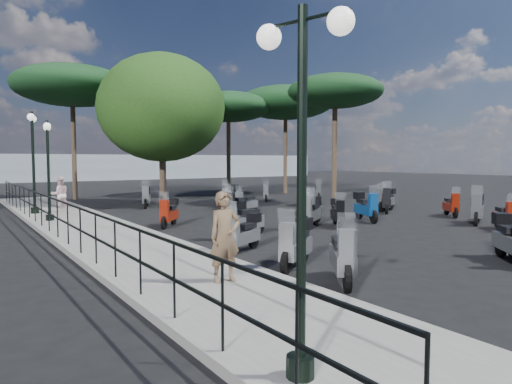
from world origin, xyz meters
TOP-DOWN VIEW (x-y plane):
  - ground at (0.00, 0.00)m, footprint 120.00×120.00m
  - sidewalk at (-6.50, 3.00)m, footprint 3.00×30.00m
  - railing at (-7.80, 2.80)m, footprint 0.04×26.04m
  - lamp_post_0 at (-7.46, -8.47)m, footprint 0.49×1.08m
  - lamp_post_1 at (-7.31, 6.19)m, footprint 0.39×1.07m
  - lamp_post_2 at (-7.41, 8.96)m, footprint 0.50×1.23m
  - woman at (-6.22, -4.80)m, footprint 0.64×0.45m
  - pedestrian_far at (-6.44, 8.84)m, footprint 0.77×0.62m
  - scooter_0 at (-4.13, -5.75)m, footprint 1.21×1.51m
  - scooter_1 at (-4.08, -4.25)m, footprint 1.54×1.09m
  - scooter_2 at (-4.08, -2.10)m, footprint 1.47×0.91m
  - scooter_3 at (-2.96, -0.27)m, footprint 1.84×0.72m
  - scooter_4 at (-3.89, 3.14)m, footprint 1.17×1.34m
  - scooter_5 at (-2.17, 9.96)m, footprint 0.95×1.66m
  - scooter_8 at (1.17, -0.17)m, footprint 1.06×1.38m
  - scooter_9 at (0.83, 0.72)m, footprint 1.52×1.10m
  - scooter_10 at (-0.11, 4.66)m, footprint 1.49×0.92m
  - scooter_11 at (1.16, 7.67)m, footprint 1.06×1.29m
  - scooter_13 at (0.44, -6.65)m, footprint 1.35×1.45m
  - scooter_14 at (0.21, 0.17)m, footprint 1.53×1.14m
  - scooter_15 at (2.86, 3.36)m, footprint 1.33×0.96m
  - scooter_16 at (0.58, 5.00)m, footprint 1.55×0.74m
  - scooter_17 at (2.19, 9.05)m, footprint 1.48×1.13m
  - scooter_19 at (5.96, -2.64)m, footprint 1.71×1.06m
  - scooter_20 at (5.27, -4.02)m, footprint 1.17×1.28m
  - scooter_21 at (3.08, 0.23)m, footprint 0.94×1.73m
  - scooter_22 at (4.89, 6.40)m, footprint 1.07×1.24m
  - scooter_23 at (4.83, 9.41)m, footprint 1.01×1.28m
  - scooter_26 at (7.16, -0.81)m, footprint 1.13×1.30m
  - scooter_27 at (6.66, 2.21)m, footprint 1.64×0.79m
  - scooter_28 at (6.09, 1.77)m, footprint 1.46×1.39m
  - scooter_29 at (8.22, 8.74)m, footprint 1.04×1.29m
  - scooter_30 at (0.70, 6.67)m, footprint 1.06×1.29m
  - broadleaf_tree at (-0.72, 11.29)m, footprint 6.80×6.80m
  - pine_0 at (5.41, 14.61)m, footprint 5.74×5.74m
  - pine_1 at (9.70, 13.89)m, footprint 6.79×6.79m
  - pine_2 at (-4.04, 16.87)m, footprint 6.88×6.88m
  - pine_3 at (7.42, 6.52)m, footprint 5.25×5.25m
  - distant_hills at (0.00, 45.00)m, footprint 70.00×8.00m

SIDE VIEW (x-z plane):
  - ground at x=0.00m, z-range 0.00..0.00m
  - sidewalk at x=-6.50m, z-range 0.00..0.15m
  - scooter_23 at x=4.83m, z-range -0.19..1.03m
  - scooter_15 at x=2.86m, z-range -0.19..1.04m
  - scooter_22 at x=4.89m, z-range -0.19..1.04m
  - scooter_29 at x=8.22m, z-range -0.19..1.05m
  - scooter_11 at x=1.16m, z-range -0.19..1.06m
  - scooter_30 at x=0.70m, z-range -0.19..1.06m
  - scooter_16 at x=0.58m, z-range -0.19..1.08m
  - scooter_26 at x=7.16m, z-range -0.20..1.10m
  - scooter_20 at x=5.27m, z-range -0.20..1.10m
  - scooter_10 at x=-0.11m, z-range -0.20..1.11m
  - scooter_2 at x=-4.08m, z-range -0.16..1.11m
  - scooter_8 at x=1.17m, z-range -0.16..1.11m
  - scooter_9 at x=0.83m, z-range -0.21..1.19m
  - scooter_4 at x=-3.89m, z-range -0.16..1.13m
  - scooter_0 at x=-4.13m, z-range -0.22..1.23m
  - scooter_27 at x=6.66m, z-range -0.17..1.18m
  - scooter_17 at x=2.19m, z-range -0.17..1.19m
  - scooter_3 at x=-2.96m, z-range -0.23..1.25m
  - scooter_1 at x=-4.08m, z-range -0.17..1.21m
  - scooter_14 at x=0.21m, z-range -0.17..1.23m
  - scooter_5 at x=-2.17m, z-range -0.17..1.24m
  - scooter_13 at x=0.44m, z-range -0.18..1.26m
  - scooter_21 at x=3.08m, z-range -0.18..1.27m
  - scooter_28 at x=6.09m, z-range -0.18..1.28m
  - scooter_19 at x=5.96m, z-range -0.18..1.30m
  - railing at x=-7.80m, z-range 0.35..1.45m
  - pedestrian_far at x=-6.44m, z-range 0.15..1.68m
  - woman at x=-6.22m, z-range 0.15..1.82m
  - distant_hills at x=0.00m, z-range 0.00..3.00m
  - lamp_post_1 at x=-7.31m, z-range 0.41..4.09m
  - lamp_post_0 at x=-7.46m, z-range 0.41..4.17m
  - lamp_post_2 at x=-7.41m, z-range 0.45..4.69m
  - broadleaf_tree at x=-0.72m, z-range 1.14..9.20m
  - pine_0 at x=5.41m, z-range 2.44..9.38m
  - pine_3 at x=7.42m, z-range 2.58..9.65m
  - pine_1 at x=9.70m, z-range 2.61..10.24m
  - pine_2 at x=-4.04m, z-range 2.77..10.76m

